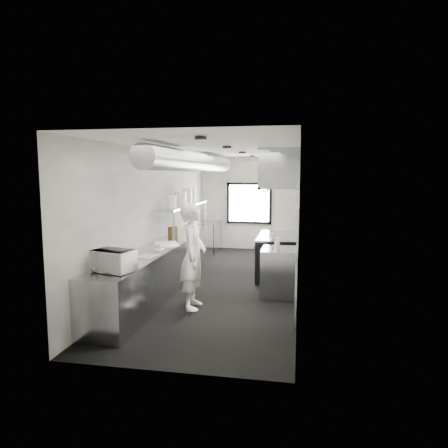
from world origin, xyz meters
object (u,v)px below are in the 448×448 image
at_px(pass_shelf, 184,206).
at_px(line_cook, 193,256).
at_px(exhaust_hood, 281,169).
at_px(deli_tub_b, 123,258).
at_px(microwave, 114,261).
at_px(squeeze_bottle_b, 277,245).
at_px(squeeze_bottle_e, 278,242).
at_px(plate_stack_d, 191,196).
at_px(cutting_board, 166,244).
at_px(far_work_table, 207,237).
at_px(deli_tub_a, 115,261).
at_px(squeeze_bottle_a, 276,247).
at_px(knife_block, 173,232).
at_px(plate_stack_b, 181,199).
at_px(plate_stack_c, 187,196).
at_px(bottle_station, 279,272).
at_px(small_plate, 159,249).
at_px(squeeze_bottle_d, 278,242).
at_px(range, 277,256).
at_px(squeeze_bottle_c, 278,244).
at_px(prep_counter, 166,265).
at_px(plate_stack_a, 171,202).

xyz_separation_m(pass_shelf, line_cook, (0.93, -2.70, -0.63)).
relative_size(exhaust_hood, deli_tub_b, 14.45).
bearing_deg(microwave, squeeze_bottle_b, 58.16).
bearing_deg(squeeze_bottle_e, plate_stack_d, 138.00).
distance_m(deli_tub_b, cutting_board, 1.65).
distance_m(far_work_table, microwave, 6.18).
xyz_separation_m(far_work_table, deli_tub_a, (-0.15, -5.70, 0.50)).
bearing_deg(squeeze_bottle_a, cutting_board, 170.11).
bearing_deg(microwave, knife_block, 106.47).
bearing_deg(plate_stack_b, exhaust_hood, -0.81).
bearing_deg(exhaust_hood, far_work_table, 131.94).
height_order(deli_tub_b, plate_stack_c, plate_stack_c).
bearing_deg(bottle_station, small_plate, -166.94).
bearing_deg(squeeze_bottle_d, deli_tub_b, -143.24).
xyz_separation_m(range, line_cook, (-1.30, -2.40, 0.44)).
bearing_deg(exhaust_hood, small_plate, -138.24).
bearing_deg(squeeze_bottle_c, squeeze_bottle_b, -95.12).
height_order(bottle_station, squeeze_bottle_a, squeeze_bottle_a).
bearing_deg(squeeze_bottle_e, knife_block, 163.77).
bearing_deg(squeeze_bottle_e, squeeze_bottle_b, -90.42).
bearing_deg(plate_stack_b, microwave, -88.83).
bearing_deg(line_cook, plate_stack_b, 16.25).
bearing_deg(pass_shelf, bottle_station, -35.99).
bearing_deg(pass_shelf, small_plate, -86.10).
bearing_deg(far_work_table, squeeze_bottle_a, -61.90).
bearing_deg(pass_shelf, cutting_board, -86.35).
distance_m(line_cook, squeeze_bottle_d, 1.81).
bearing_deg(prep_counter, plate_stack_a, 96.01).
distance_m(line_cook, plate_stack_b, 2.73).
bearing_deg(prep_counter, squeeze_bottle_a, -13.25).
bearing_deg(bottle_station, plate_stack_b, 148.48).
relative_size(prep_counter, knife_block, 25.13).
xyz_separation_m(range, microwave, (-2.15, -3.65, 0.59)).
bearing_deg(plate_stack_c, knife_block, -91.01).
xyz_separation_m(plate_stack_b, squeeze_bottle_d, (2.30, -1.25, -0.74)).
distance_m(deli_tub_a, squeeze_bottle_a, 2.82).
bearing_deg(pass_shelf, exhaust_hood, -7.47).
distance_m(exhaust_hood, plate_stack_d, 2.55).
bearing_deg(prep_counter, knife_block, 96.35).
height_order(range, squeeze_bottle_a, squeeze_bottle_a).
relative_size(cutting_board, squeeze_bottle_d, 3.26).
bearing_deg(squeeze_bottle_c, plate_stack_b, 147.59).
height_order(microwave, squeeze_bottle_b, microwave).
distance_m(small_plate, knife_block, 1.47).
relative_size(cutting_board, knife_block, 2.47).
distance_m(squeeze_bottle_b, squeeze_bottle_e, 0.38).
bearing_deg(deli_tub_a, squeeze_bottle_c, 36.27).
bearing_deg(plate_stack_b, squeeze_bottle_b, -34.01).
relative_size(prep_counter, cutting_board, 10.18).
distance_m(line_cook, microwave, 1.52).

